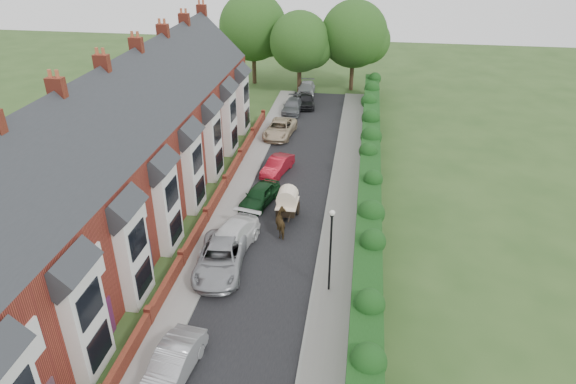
% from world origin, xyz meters
% --- Properties ---
extents(ground, '(140.00, 140.00, 0.00)m').
position_xyz_m(ground, '(0.00, 0.00, 0.00)').
color(ground, '#2D4C1E').
rests_on(ground, ground).
extents(road, '(6.00, 58.00, 0.02)m').
position_xyz_m(road, '(-0.50, 11.00, 0.01)').
color(road, black).
rests_on(road, ground).
extents(pavement_hedge_side, '(2.20, 58.00, 0.12)m').
position_xyz_m(pavement_hedge_side, '(3.60, 11.00, 0.06)').
color(pavement_hedge_side, gray).
rests_on(pavement_hedge_side, ground).
extents(pavement_house_side, '(1.70, 58.00, 0.12)m').
position_xyz_m(pavement_house_side, '(-4.35, 11.00, 0.06)').
color(pavement_house_side, gray).
rests_on(pavement_house_side, ground).
extents(kerb_hedge_side, '(0.18, 58.00, 0.13)m').
position_xyz_m(kerb_hedge_side, '(2.55, 11.00, 0.07)').
color(kerb_hedge_side, gray).
rests_on(kerb_hedge_side, ground).
extents(kerb_house_side, '(0.18, 58.00, 0.13)m').
position_xyz_m(kerb_house_side, '(-3.55, 11.00, 0.07)').
color(kerb_house_side, gray).
rests_on(kerb_house_side, ground).
extents(hedge, '(2.10, 58.00, 2.85)m').
position_xyz_m(hedge, '(5.40, 11.00, 1.60)').
color(hedge, '#113310').
rests_on(hedge, ground).
extents(terrace_row, '(9.05, 40.50, 11.50)m').
position_xyz_m(terrace_row, '(-10.87, 9.98, 4.47)').
color(terrace_row, '#973726').
rests_on(terrace_row, ground).
extents(garden_wall_row, '(0.35, 40.35, 1.10)m').
position_xyz_m(garden_wall_row, '(-5.35, 10.00, 0.46)').
color(garden_wall_row, maroon).
rests_on(garden_wall_row, ground).
extents(lamppost, '(0.32, 0.32, 5.16)m').
position_xyz_m(lamppost, '(3.40, 4.00, 3.30)').
color(lamppost, black).
rests_on(lamppost, ground).
extents(tree_far_left, '(7.14, 6.80, 9.29)m').
position_xyz_m(tree_far_left, '(-2.65, 40.08, 5.71)').
color(tree_far_left, '#332316').
rests_on(tree_far_left, ground).
extents(tree_far_right, '(7.98, 7.60, 10.31)m').
position_xyz_m(tree_far_right, '(3.39, 42.08, 6.31)').
color(tree_far_right, '#332316').
rests_on(tree_far_right, ground).
extents(tree_far_back, '(8.40, 8.00, 10.82)m').
position_xyz_m(tree_far_back, '(-8.59, 43.08, 6.62)').
color(tree_far_back, '#332316').
rests_on(tree_far_back, ground).
extents(car_silver_a, '(2.04, 4.57, 1.46)m').
position_xyz_m(car_silver_a, '(-3.00, -3.02, 0.73)').
color(car_silver_a, '#9F9FA3').
rests_on(car_silver_a, ground).
extents(car_silver_b, '(3.16, 5.90, 1.58)m').
position_xyz_m(car_silver_b, '(-3.00, 5.00, 0.79)').
color(car_silver_b, '#9FA1A6').
rests_on(car_silver_b, ground).
extents(car_white, '(3.39, 5.81, 1.58)m').
position_xyz_m(car_white, '(-2.94, 7.00, 0.79)').
color(car_white, white).
rests_on(car_white, ground).
extents(car_green, '(2.74, 4.54, 1.44)m').
position_xyz_m(car_green, '(-2.30, 13.00, 0.72)').
color(car_green, '#0F3315').
rests_on(car_green, ground).
extents(car_red, '(2.36, 4.25, 1.33)m').
position_xyz_m(car_red, '(-1.89, 18.20, 0.66)').
color(car_red, maroon).
rests_on(car_red, ground).
extents(car_beige, '(2.85, 5.37, 1.44)m').
position_xyz_m(car_beige, '(-3.00, 26.13, 0.72)').
color(car_beige, '#C5AE8E').
rests_on(car_beige, ground).
extents(car_grey, '(1.95, 4.63, 1.34)m').
position_xyz_m(car_grey, '(-2.76, 33.00, 0.67)').
color(car_grey, '#585B60').
rests_on(car_grey, ground).
extents(car_black, '(2.39, 4.51, 1.46)m').
position_xyz_m(car_black, '(-1.60, 35.00, 0.73)').
color(car_black, black).
rests_on(car_black, ground).
extents(horse, '(1.53, 2.09, 1.61)m').
position_xyz_m(horse, '(-0.04, 9.36, 0.80)').
color(horse, '#48351A').
rests_on(horse, ground).
extents(horse_cart, '(1.45, 3.20, 2.31)m').
position_xyz_m(horse_cart, '(-0.04, 11.41, 1.32)').
color(horse_cart, black).
rests_on(horse_cart, ground).
extents(car_extra_far, '(2.14, 4.82, 1.38)m').
position_xyz_m(car_extra_far, '(-2.06, 39.17, 0.69)').
color(car_extra_far, '#9C9FA3').
rests_on(car_extra_far, ground).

